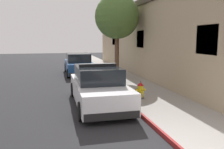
% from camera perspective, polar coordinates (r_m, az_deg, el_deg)
% --- Properties ---
extents(ground_plane, '(27.78, 60.00, 0.20)m').
position_cam_1_polar(ground_plane, '(14.98, -20.33, -2.57)').
color(ground_plane, '#232326').
extents(sidewalk_pavement, '(2.61, 60.00, 0.13)m').
position_cam_1_polar(sidewalk_pavement, '(15.41, 2.36, -1.10)').
color(sidewalk_pavement, gray).
rests_on(sidewalk_pavement, ground).
extents(curb_painted_edge, '(0.08, 60.00, 0.13)m').
position_cam_1_polar(curb_painted_edge, '(15.10, -2.56, -1.30)').
color(curb_painted_edge, maroon).
rests_on(curb_painted_edge, ground).
extents(storefront_building, '(5.52, 25.45, 5.13)m').
position_cam_1_polar(storefront_building, '(16.94, 15.22, 8.02)').
color(storefront_building, tan).
rests_on(storefront_building, ground).
extents(police_cruiser, '(1.94, 4.84, 1.68)m').
position_cam_1_polar(police_cruiser, '(9.58, -3.34, -2.99)').
color(police_cruiser, white).
rests_on(police_cruiser, ground).
extents(parked_car_silver_ahead, '(1.94, 4.84, 1.56)m').
position_cam_1_polar(parked_car_silver_ahead, '(18.16, -8.02, 2.45)').
color(parked_car_silver_ahead, navy).
rests_on(parked_car_silver_ahead, ground).
extents(fire_hydrant, '(0.44, 0.40, 0.76)m').
position_cam_1_polar(fire_hydrant, '(10.23, 6.80, -3.78)').
color(fire_hydrant, '#4C4C51').
rests_on(fire_hydrant, sidewalk_pavement).
extents(street_tree, '(2.83, 2.83, 5.32)m').
position_cam_1_polar(street_tree, '(15.54, 1.20, 13.61)').
color(street_tree, brown).
rests_on(street_tree, sidewalk_pavement).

